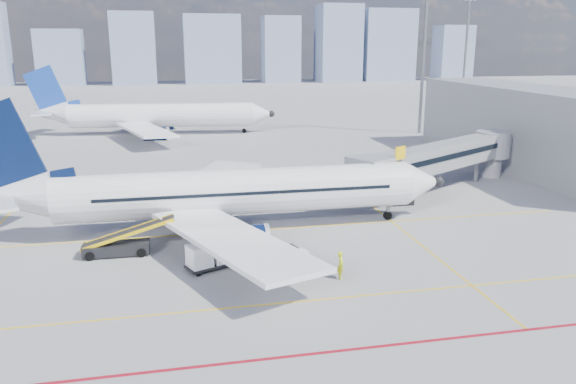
% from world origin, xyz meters
% --- Properties ---
extents(ground, '(420.00, 420.00, 0.00)m').
position_xyz_m(ground, '(0.00, 0.00, 0.00)').
color(ground, gray).
rests_on(ground, ground).
extents(apron_markings, '(90.00, 35.12, 0.01)m').
position_xyz_m(apron_markings, '(-0.58, -3.91, 0.01)').
color(apron_markings, '#E1B40B').
rests_on(apron_markings, ground).
extents(jet_bridge, '(23.55, 15.78, 6.30)m').
position_xyz_m(jet_bridge, '(23.51, 16.91, 3.74)').
color(jet_bridge, gray).
rests_on(jet_bridge, ground).
extents(terminal_block, '(10.00, 42.00, 10.00)m').
position_xyz_m(terminal_block, '(39.95, 26.00, 5.00)').
color(terminal_block, gray).
rests_on(terminal_block, ground).
extents(floodlight_mast_ne, '(3.20, 0.61, 25.45)m').
position_xyz_m(floodlight_mast_ne, '(38.00, 55.00, 13.59)').
color(floodlight_mast_ne, slate).
rests_on(floodlight_mast_ne, ground).
extents(floodlight_mast_far, '(3.20, 0.61, 25.45)m').
position_xyz_m(floodlight_mast_far, '(65.00, 90.00, 13.59)').
color(floodlight_mast_far, slate).
rests_on(floodlight_mast_far, ground).
extents(distant_skyline, '(252.28, 14.79, 30.43)m').
position_xyz_m(distant_skyline, '(8.38, 190.00, 13.03)').
color(distant_skyline, '#7686A4').
rests_on(distant_skyline, ground).
extents(main_aircraft, '(39.79, 34.67, 11.59)m').
position_xyz_m(main_aircraft, '(-1.19, 8.68, 3.22)').
color(main_aircraft, silver).
rests_on(main_aircraft, ground).
extents(second_aircraft, '(41.83, 36.39, 12.24)m').
position_xyz_m(second_aircraft, '(-8.11, 63.07, 3.22)').
color(second_aircraft, silver).
rests_on(second_aircraft, ground).
extents(baggage_tug, '(2.28, 1.81, 1.40)m').
position_xyz_m(baggage_tug, '(3.30, -0.04, 0.67)').
color(baggage_tug, silver).
rests_on(baggage_tug, ground).
extents(cargo_dolly, '(3.82, 2.78, 1.92)m').
position_xyz_m(cargo_dolly, '(-2.52, 0.29, 1.05)').
color(cargo_dolly, black).
rests_on(cargo_dolly, ground).
extents(belt_loader, '(6.89, 1.91, 2.81)m').
position_xyz_m(belt_loader, '(-9.09, 4.42, 0.73)').
color(belt_loader, black).
rests_on(belt_loader, ground).
extents(ramp_worker, '(0.53, 0.75, 1.93)m').
position_xyz_m(ramp_worker, '(5.89, -3.12, 0.96)').
color(ramp_worker, yellow).
rests_on(ramp_worker, ground).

